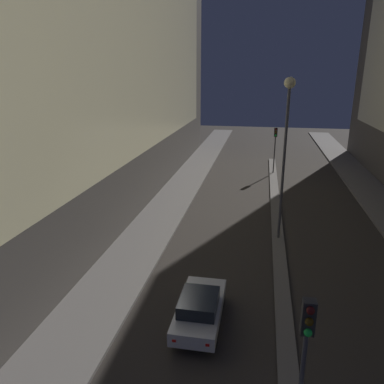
{
  "coord_description": "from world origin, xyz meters",
  "views": [
    {
      "loc": [
        -1.32,
        -5.3,
        9.65
      ],
      "look_at": [
        -6.58,
        22.85,
        0.5
      ],
      "focal_mm": 35.0,
      "sensor_mm": 36.0,
      "label": 1
    }
  ],
  "objects_px": {
    "street_lamp": "(287,125)",
    "car_left_lane": "(200,308)",
    "traffic_light_mid": "(275,140)",
    "traffic_light_near": "(306,344)"
  },
  "relations": [
    {
      "from": "traffic_light_mid",
      "to": "car_left_lane",
      "type": "height_order",
      "value": "traffic_light_mid"
    },
    {
      "from": "traffic_light_mid",
      "to": "street_lamp",
      "type": "height_order",
      "value": "street_lamp"
    },
    {
      "from": "traffic_light_mid",
      "to": "car_left_lane",
      "type": "distance_m",
      "value": 24.85
    },
    {
      "from": "traffic_light_near",
      "to": "car_left_lane",
      "type": "distance_m",
      "value": 6.44
    },
    {
      "from": "street_lamp",
      "to": "car_left_lane",
      "type": "height_order",
      "value": "street_lamp"
    },
    {
      "from": "traffic_light_mid",
      "to": "street_lamp",
      "type": "bearing_deg",
      "value": -90.0
    },
    {
      "from": "traffic_light_mid",
      "to": "street_lamp",
      "type": "distance_m",
      "value": 16.09
    },
    {
      "from": "street_lamp",
      "to": "traffic_light_near",
      "type": "bearing_deg",
      "value": -90.0
    },
    {
      "from": "traffic_light_mid",
      "to": "traffic_light_near",
      "type": "bearing_deg",
      "value": -90.0
    },
    {
      "from": "traffic_light_near",
      "to": "traffic_light_mid",
      "type": "relative_size",
      "value": 1.0
    }
  ]
}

